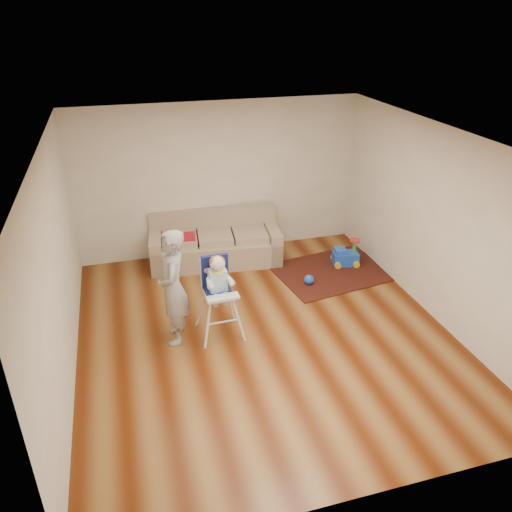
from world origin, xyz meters
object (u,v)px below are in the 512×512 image
object	(u,v)px
ride_on_toy	(346,252)
high_chair	(219,297)
adult	(173,288)
sofa	(215,239)
side_table	(186,251)
toy_ball	(309,280)

from	to	relation	value
ride_on_toy	high_chair	size ratio (longest dim) A/B	0.39
adult	sofa	bearing A→B (deg)	164.08
side_table	high_chair	world-z (taller)	high_chair
adult	toy_ball	bearing A→B (deg)	120.03
side_table	ride_on_toy	distance (m)	2.77
sofa	toy_ball	bearing A→B (deg)	-37.45
side_table	ride_on_toy	world-z (taller)	side_table
ride_on_toy	high_chair	world-z (taller)	high_chair
side_table	toy_ball	bearing A→B (deg)	-34.05
side_table	high_chair	bearing A→B (deg)	-86.43
toy_ball	high_chair	bearing A→B (deg)	-151.54
sofa	adult	xyz separation A→B (m)	(-0.97, -2.11, 0.37)
ride_on_toy	high_chair	bearing A→B (deg)	-141.30
toy_ball	adult	distance (m)	2.53
sofa	toy_ball	xyz separation A→B (m)	(1.29, -1.23, -0.34)
adult	high_chair	bearing A→B (deg)	95.83
side_table	adult	world-z (taller)	adult
toy_ball	high_chair	distance (m)	1.97
toy_ball	adult	bearing A→B (deg)	-158.83
side_table	toy_ball	size ratio (longest dim) A/B	3.34
high_chair	adult	distance (m)	0.63
ride_on_toy	toy_ball	bearing A→B (deg)	-140.96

